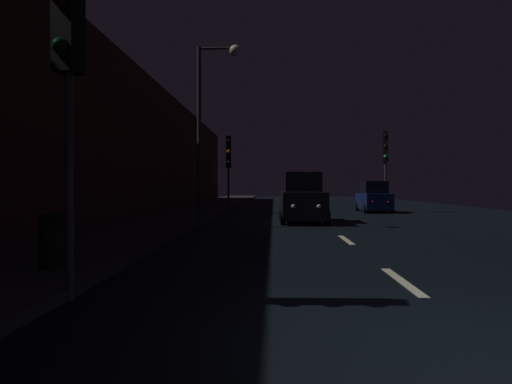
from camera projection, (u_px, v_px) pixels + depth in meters
ground at (306, 211)px, 28.75m from camera, size 26.58×84.00×0.02m
sidewalk_left at (197, 209)px, 29.04m from camera, size 4.40×84.00×0.15m
building_facade_left at (142, 144)px, 25.60m from camera, size 0.80×63.00×8.00m
lane_centerline at (329, 227)px, 17.06m from camera, size 0.16×24.08×0.01m
traffic_light_far_left at (228, 157)px, 26.31m from camera, size 0.35×0.48×4.56m
traffic_light_near_left at (68, 33)px, 6.02m from camera, size 0.35×0.48×5.00m
traffic_light_far_right at (385, 153)px, 27.46m from camera, size 0.38×0.48×4.98m
streetlamp_overhead at (211, 106)px, 17.17m from camera, size 1.70×0.44×7.01m
trash_bin_curbside at (55, 241)px, 7.70m from camera, size 0.55×0.55×0.93m
car_approaching_headlights at (303, 199)px, 19.55m from camera, size 2.00×4.32×2.18m
car_parked_right_far at (374, 198)px, 27.16m from camera, size 1.73×3.74×1.88m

